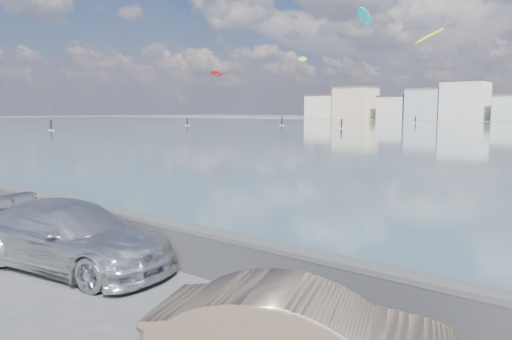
# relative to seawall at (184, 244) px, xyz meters

# --- Properties ---
(ground) EXTENTS (700.00, 700.00, 0.00)m
(ground) POSITION_rel_seawall_xyz_m (0.00, -2.70, -0.58)
(ground) COLOR #333335
(ground) RESTS_ON ground
(seawall) EXTENTS (400.00, 0.36, 1.08)m
(seawall) POSITION_rel_seawall_xyz_m (0.00, 0.00, 0.00)
(seawall) COLOR #28282B
(seawall) RESTS_ON ground
(car_silver) EXTENTS (5.44, 2.98, 1.49)m
(car_silver) POSITION_rel_seawall_xyz_m (-2.00, -1.59, 0.17)
(car_silver) COLOR silver
(car_silver) RESTS_ON ground
(car_champagne) EXTENTS (4.21, 2.88, 1.31)m
(car_champagne) POSITION_rel_seawall_xyz_m (4.77, -2.28, 0.08)
(car_champagne) COLOR tan
(car_champagne) RESTS_ON ground
(kitesurfer_1) EXTENTS (7.36, 12.35, 13.68)m
(kitesurfer_1) POSITION_rel_seawall_xyz_m (-80.46, 82.91, 12.06)
(kitesurfer_1) COLOR red
(kitesurfer_1) RESTS_ON ground
(kitesurfer_3) EXTENTS (6.60, 13.42, 18.04)m
(kitesurfer_3) POSITION_rel_seawall_xyz_m (-66.29, 99.98, 15.89)
(kitesurfer_3) COLOR #8CD826
(kitesurfer_3) RESTS_ON ground
(kitesurfer_5) EXTENTS (9.34, 14.85, 28.82)m
(kitesurfer_5) POSITION_rel_seawall_xyz_m (-51.34, 145.71, 25.22)
(kitesurfer_5) COLOR yellow
(kitesurfer_5) RESTS_ON ground
(kitesurfer_12) EXTENTS (7.37, 21.11, 26.26)m
(kitesurfer_12) POSITION_rel_seawall_xyz_m (-47.14, 96.59, 23.69)
(kitesurfer_12) COLOR #19BFBF
(kitesurfer_12) RESTS_ON ground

